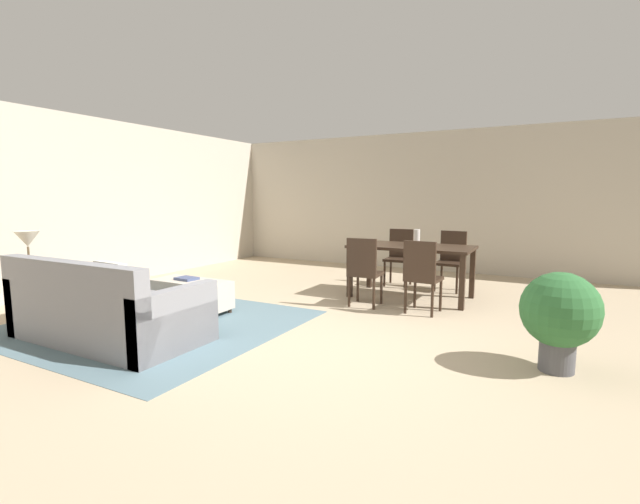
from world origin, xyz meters
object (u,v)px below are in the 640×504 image
Objects in this scene: couch at (106,312)px; potted_plant at (560,313)px; vase_centerpiece at (417,238)px; ottoman_table at (191,294)px; table_lamp at (27,241)px; dining_chair_far_right at (451,257)px; book_on_ottoman at (187,279)px; dining_chair_near_right at (422,273)px; dining_chair_near_left at (364,268)px; dining_table at (411,252)px; side_table at (31,286)px; dining_chair_far_left at (400,254)px.

couch is 2.38× the size of potted_plant.
vase_centerpiece reaches higher than couch.
table_lamp is (-1.25, -1.24, 0.72)m from ottoman_table.
vase_centerpiece reaches higher than dining_chair_far_right.
book_on_ottoman is at bearing -138.26° from vase_centerpiece.
table_lamp is at bearing -133.03° from dining_chair_far_right.
table_lamp is at bearing -146.83° from dining_chair_near_right.
dining_table is at bearing 64.57° from dining_chair_near_left.
couch is at bearing 0.16° from table_lamp.
table_lamp is at bearing -136.16° from dining_table.
side_table is 5.49m from potted_plant.
table_lamp is at bearing -179.84° from couch.
couch is 1.31m from side_table.
dining_table is 1.85× the size of dining_chair_near_right.
vase_centerpiece is (3.54, 3.33, 0.44)m from side_table.
dining_chair_far_right is (2.57, 4.14, 0.23)m from couch.
couch is 1.18× the size of dining_table.
vase_centerpiece is (0.46, 0.83, 0.36)m from dining_chair_near_left.
dining_chair_near_left is at bearing -119.32° from vase_centerpiece.
vase_centerpiece is 0.89× the size of book_on_ottoman.
table_lamp is 5.51m from potted_plant.
dining_chair_near_left is 1.09× the size of potted_plant.
couch is at bearing -123.10° from dining_table.
dining_chair_near_left is at bearing 54.63° from couch.
table_lamp is at bearing -135.38° from ottoman_table.
dining_chair_far_left reaches higher than side_table.
dining_chair_near_right reaches higher than dining_table.
couch is 4.50m from dining_chair_far_left.
vase_centerpiece reaches higher than dining_chair_near_right.
dining_chair_near_right is at bearing -63.40° from dining_chair_far_left.
dining_chair_near_left is (3.08, 2.51, -0.43)m from table_lamp.
dining_chair_far_left is 3.45m from book_on_ottoman.
dining_chair_far_left is (1.77, 2.92, 0.29)m from ottoman_table.
couch is 7.69× the size of book_on_ottoman.
couch is 1.46m from table_lamp.
book_on_ottoman is (-0.07, -0.00, 0.19)m from ottoman_table.
vase_centerpiece is at bearing 42.51° from ottoman_table.
potted_plant is at bearing -51.17° from dining_chair_far_left.
dining_chair_far_right is 3.96× the size of vase_centerpiece.
potted_plant is at bearing 17.40° from couch.
vase_centerpiece is (-0.31, 0.82, 0.36)m from dining_chair_near_right.
dining_chair_far_left is at bearing 118.15° from dining_table.
table_lamp is 0.62× the size of potted_plant.
couch is at bearing -125.37° from dining_chair_near_left.
book_on_ottoman is at bearing 46.09° from side_table.
dining_chair_far_left is at bearing 179.23° from dining_chair_far_right.
couch is 1.24m from book_on_ottoman.
dining_chair_far_right is 3.95m from book_on_ottoman.
couch is 3.68× the size of side_table.
dining_chair_far_left is (1.73, 4.15, 0.23)m from couch.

